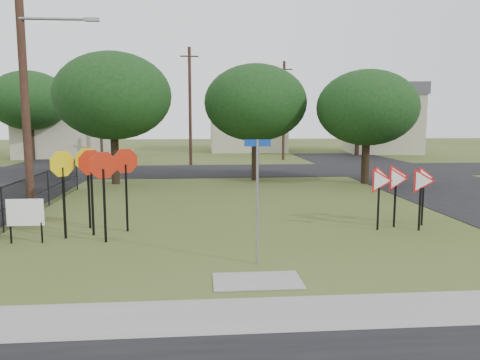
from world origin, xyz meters
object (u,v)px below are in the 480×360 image
object	(u,v)px
street_name_sign	(257,194)
yield_sign_cluster	(399,181)
stop_sign_cluster	(94,172)
info_board	(25,214)

from	to	relation	value
street_name_sign	yield_sign_cluster	distance (m)	6.45
stop_sign_cluster	info_board	world-z (taller)	stop_sign_cluster
street_name_sign	stop_sign_cluster	bearing A→B (deg)	144.24
street_name_sign	stop_sign_cluster	world-z (taller)	street_name_sign
street_name_sign	stop_sign_cluster	distance (m)	5.78
yield_sign_cluster	info_board	xyz separation A→B (m)	(-11.80, -1.18, -0.67)
stop_sign_cluster	street_name_sign	bearing A→B (deg)	-35.76
stop_sign_cluster	info_board	distance (m)	2.31
street_name_sign	yield_sign_cluster	bearing A→B (deg)	35.10
info_board	street_name_sign	bearing A→B (deg)	-21.13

